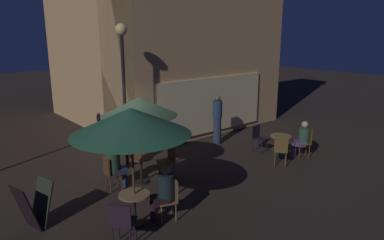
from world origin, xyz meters
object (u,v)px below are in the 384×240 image
Objects in this scene: cafe_chair_1 at (110,171)px; cafe_chair_2 at (171,195)px; street_lamp_near_corner at (123,65)px; patron_seated_1 at (164,190)px; cafe_table_2 at (281,142)px; patron_seated_2 at (302,137)px; patio_umbrella_1 at (131,122)px; cafe_chair_5 at (307,140)px; menu_sandwich_board at (34,205)px; patron_standing_3 at (110,145)px; cafe_table_0 at (141,164)px; cafe_chair_6 at (258,136)px; cafe_chair_0 at (169,157)px; cafe_chair_3 at (122,220)px; patio_umbrella_0 at (139,107)px; cafe_chair_4 at (281,148)px; patron_seated_0 at (115,163)px; cafe_table_1 at (135,204)px; patron_standing_4 at (217,119)px.

cafe_chair_2 reaches higher than cafe_chair_1.
street_lamp_near_corner reaches higher than patron_seated_1.
patron_seated_2 is at bearing -39.32° from cafe_table_2.
cafe_table_2 is 0.29× the size of patio_umbrella_1.
menu_sandwich_board is at bearing 31.04° from cafe_chair_5.
patron_standing_3 is at bearing -151.58° from street_lamp_near_corner.
cafe_table_0 is 0.83× the size of cafe_chair_6.
cafe_chair_0 reaches higher than cafe_table_0.
menu_sandwich_board is 0.82× the size of patron_seated_2.
cafe_chair_3 is 1.05× the size of cafe_chair_6.
patron_seated_2 reaches higher than menu_sandwich_board.
cafe_table_2 is at bearing -7.75° from cafe_chair_1.
cafe_chair_3 is 0.55× the size of patron_standing_3.
cafe_table_0 is at bearing 0.00° from patio_umbrella_0.
patio_umbrella_1 is (-5.78, -0.62, 1.76)m from cafe_table_2.
street_lamp_near_corner is at bearing 101.12° from cafe_chair_4.
menu_sandwich_board is 2.70m from patron_seated_1.
cafe_chair_0 is (0.82, -0.13, 0.06)m from cafe_table_0.
cafe_table_2 is 0.61× the size of patron_seated_2.
patio_umbrella_1 is 1.99× the size of patron_seated_0.
street_lamp_near_corner is at bearing 62.97° from cafe_table_1.
cafe_chair_2 is at bearing -104.45° from cafe_table_0.
cafe_chair_0 is 1.70m from cafe_chair_1.
patron_seated_0 is at bearing 74.05° from cafe_table_1.
cafe_chair_3 is 6.81m from patron_standing_4.
patron_seated_2 is (4.23, -1.49, 0.12)m from cafe_chair_0.
cafe_chair_3 is 7.05m from cafe_chair_5.
cafe_chair_1 is at bearing -30.81° from patron_standing_3.
cafe_table_0 is 4.14m from patron_standing_4.
cafe_chair_5 is at bearing 180.00° from patron_seated_2.
patron_seated_0 is (0.53, 1.87, 0.22)m from cafe_table_1.
patron_seated_1 is 0.73× the size of patron_standing_3.
patron_seated_1 is at bearing -27.18° from cafe_chair_3.
cafe_table_1 is 0.78× the size of cafe_chair_3.
patron_standing_3 is (2.56, 1.58, 0.35)m from menu_sandwich_board.
cafe_chair_1 is 1.02× the size of cafe_chair_6.
patron_standing_3 is at bearing 23.13° from cafe_chair_3.
patron_seated_0 is at bearing -68.93° from patron_seated_1.
menu_sandwich_board is 1.36× the size of cafe_table_1.
cafe_chair_5 is 5.83m from patron_seated_1.
cafe_table_0 is at bearing -85.50° from cafe_chair_2.
cafe_chair_5 is 1.14× the size of cafe_chair_6.
cafe_chair_6 is at bearing -12.45° from menu_sandwich_board.
cafe_chair_6 is at bearing 30.22° from cafe_chair_4.
cafe_chair_5 reaches higher than cafe_table_0.
cafe_table_2 is at bearing 173.27° from cafe_chair_0.
cafe_table_2 is 5.40m from patron_seated_0.
cafe_chair_4 is 1.29m from cafe_chair_5.
menu_sandwich_board is at bearing 175.03° from cafe_table_2.
cafe_chair_1 is at bearing -180.00° from patron_seated_0.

